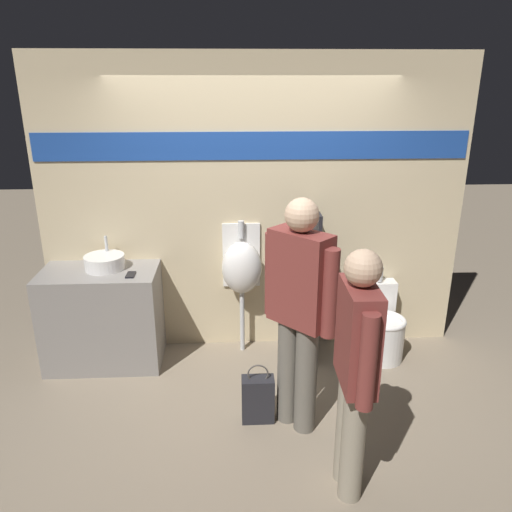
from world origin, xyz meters
The scene contains 11 objects.
ground_plane centered at (0.00, 0.00, 0.00)m, with size 16.00×16.00×0.00m, color gray.
display_wall centered at (0.00, 0.60, 1.36)m, with size 3.86×0.07×2.70m.
sink_counter centered at (-1.37, 0.28, 0.45)m, with size 1.01×0.57×0.89m.
sink_basin centered at (-1.32, 0.34, 0.96)m, with size 0.35×0.35×0.26m.
cell_phone centered at (-1.07, 0.17, 0.90)m, with size 0.07×0.14×0.01m.
divider_near_counter centered at (0.53, 0.33, 0.70)m, with size 0.03×0.47×1.41m.
urinal_near_counter centered at (-0.12, 0.44, 0.85)m, with size 0.36×0.28×1.26m.
toilet centered at (1.18, 0.26, 0.28)m, with size 0.39×0.55×0.81m.
person_in_vest centered at (0.51, -1.32, 0.89)m, with size 0.21×0.56×1.61m.
person_with_lanyard centered at (0.26, -0.68, 0.97)m, with size 0.46×0.47×1.75m.
shopping_bag centered at (-0.03, -0.63, 0.19)m, with size 0.24×0.13×0.48m.
Camera 1 is at (-0.20, -3.81, 2.48)m, focal length 35.00 mm.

